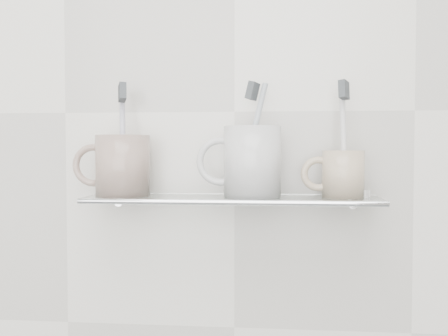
# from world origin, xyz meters

# --- Properties ---
(wall_back) EXTENTS (2.50, 0.00, 2.50)m
(wall_back) POSITION_xyz_m (0.00, 1.10, 1.25)
(wall_back) COLOR silver
(wall_back) RESTS_ON ground
(shelf_glass) EXTENTS (0.50, 0.12, 0.01)m
(shelf_glass) POSITION_xyz_m (0.00, 1.04, 1.10)
(shelf_glass) COLOR silver
(shelf_glass) RESTS_ON wall_back
(shelf_rail) EXTENTS (0.50, 0.01, 0.01)m
(shelf_rail) POSITION_xyz_m (0.00, 0.98, 1.10)
(shelf_rail) COLOR silver
(shelf_rail) RESTS_ON shelf_glass
(bracket_left) EXTENTS (0.02, 0.03, 0.02)m
(bracket_left) POSITION_xyz_m (-0.21, 1.09, 1.09)
(bracket_left) COLOR silver
(bracket_left) RESTS_ON wall_back
(bracket_right) EXTENTS (0.02, 0.03, 0.02)m
(bracket_right) POSITION_xyz_m (0.21, 1.09, 1.09)
(bracket_right) COLOR silver
(bracket_right) RESTS_ON wall_back
(mug_left) EXTENTS (0.11, 0.11, 0.11)m
(mug_left) POSITION_xyz_m (-0.19, 1.04, 1.15)
(mug_left) COLOR beige
(mug_left) RESTS_ON shelf_glass
(mug_left_handle) EXTENTS (0.08, 0.01, 0.08)m
(mug_left_handle) POSITION_xyz_m (-0.25, 1.04, 1.15)
(mug_left_handle) COLOR beige
(mug_left_handle) RESTS_ON mug_left
(toothbrush_left) EXTENTS (0.03, 0.06, 0.19)m
(toothbrush_left) POSITION_xyz_m (-0.19, 1.04, 1.20)
(toothbrush_left) COLOR #B0AFCC
(toothbrush_left) RESTS_ON mug_left
(bristles_left) EXTENTS (0.02, 0.03, 0.04)m
(bristles_left) POSITION_xyz_m (-0.19, 1.04, 1.28)
(bristles_left) COLOR #3A3F42
(bristles_left) RESTS_ON toothbrush_left
(mug_center) EXTENTS (0.12, 0.12, 0.12)m
(mug_center) POSITION_xyz_m (0.03, 1.04, 1.16)
(mug_center) COLOR silver
(mug_center) RESTS_ON shelf_glass
(mug_center_handle) EXTENTS (0.08, 0.01, 0.08)m
(mug_center_handle) POSITION_xyz_m (-0.02, 1.04, 1.16)
(mug_center_handle) COLOR silver
(mug_center_handle) RESTS_ON mug_center
(toothbrush_center) EXTENTS (0.06, 0.02, 0.19)m
(toothbrush_center) POSITION_xyz_m (0.03, 1.04, 1.20)
(toothbrush_center) COLOR #99AAB2
(toothbrush_center) RESTS_ON mug_center
(bristles_center) EXTENTS (0.03, 0.03, 0.03)m
(bristles_center) POSITION_xyz_m (0.03, 1.04, 1.28)
(bristles_center) COLOR #3A3F42
(bristles_center) RESTS_ON toothbrush_center
(mug_right) EXTENTS (0.09, 0.09, 0.08)m
(mug_right) POSITION_xyz_m (0.19, 1.04, 1.14)
(mug_right) COLOR beige
(mug_right) RESTS_ON shelf_glass
(mug_right_handle) EXTENTS (0.06, 0.01, 0.06)m
(mug_right_handle) POSITION_xyz_m (0.15, 1.04, 1.14)
(mug_right_handle) COLOR beige
(mug_right_handle) RESTS_ON mug_right
(toothbrush_right) EXTENTS (0.02, 0.05, 0.19)m
(toothbrush_right) POSITION_xyz_m (0.19, 1.04, 1.20)
(toothbrush_right) COLOR white
(toothbrush_right) RESTS_ON mug_right
(bristles_right) EXTENTS (0.02, 0.03, 0.03)m
(bristles_right) POSITION_xyz_m (0.19, 1.04, 1.28)
(bristles_right) COLOR #3A3F42
(bristles_right) RESTS_ON toothbrush_right
(chrome_cap) EXTENTS (0.03, 0.03, 0.01)m
(chrome_cap) POSITION_xyz_m (0.22, 1.04, 1.11)
(chrome_cap) COLOR silver
(chrome_cap) RESTS_ON shelf_glass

